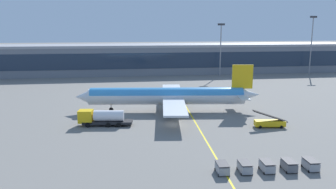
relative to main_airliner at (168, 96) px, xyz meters
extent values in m
plane|color=slate|center=(-0.20, -11.11, -3.74)|extent=(700.00, 700.00, 0.00)
cube|color=yellow|center=(4.50, -9.11, -3.74)|extent=(4.48, 79.91, 0.01)
cube|color=slate|center=(-9.42, 66.38, 1.86)|extent=(191.89, 17.08, 11.20)
cube|color=#1E2D42|center=(-9.42, 57.78, 2.42)|extent=(186.13, 0.16, 6.27)
cube|color=#99999E|center=(-9.42, 66.38, 7.96)|extent=(195.73, 17.42, 1.00)
cylinder|color=silver|center=(-0.29, 0.03, -0.14)|extent=(36.68, 8.03, 3.75)
cylinder|color=#388CD1|center=(-0.29, 0.03, 0.20)|extent=(35.94, 7.79, 3.60)
cone|color=silver|center=(-19.71, 2.34, -0.14)|extent=(4.14, 3.98, 3.56)
cone|color=silver|center=(19.32, -2.29, 0.24)|extent=(4.84, 3.69, 3.18)
cube|color=gold|center=(17.33, -2.06, 4.54)|extent=(4.88, 0.93, 5.62)
cube|color=silver|center=(16.39, -5.72, 0.42)|extent=(2.69, 6.19, 0.24)
cube|color=silver|center=(17.28, 1.72, 0.42)|extent=(2.69, 6.19, 0.24)
cube|color=silver|center=(0.07, -9.61, -0.42)|extent=(6.57, 15.79, 0.40)
cube|color=silver|center=(2.32, 9.33, -0.42)|extent=(6.57, 15.79, 0.40)
cylinder|color=#939399|center=(-0.59, -6.76, -1.75)|extent=(3.11, 2.39, 2.06)
cylinder|color=#939399|center=(1.00, 6.71, -1.75)|extent=(3.11, 2.39, 2.06)
cylinder|color=black|center=(-13.34, 1.58, -3.24)|extent=(1.04, 0.52, 1.00)
cylinder|color=slate|center=(-13.34, 1.58, -2.38)|extent=(0.20, 0.20, 1.73)
cylinder|color=black|center=(1.68, -1.90, -3.24)|extent=(1.04, 0.52, 1.00)
cylinder|color=slate|center=(1.68, -1.90, -2.38)|extent=(0.20, 0.20, 1.73)
cylinder|color=black|center=(2.08, 1.45, -3.24)|extent=(1.04, 0.52, 1.00)
cylinder|color=slate|center=(2.08, 1.45, -2.38)|extent=(0.20, 0.20, 1.73)
cube|color=#232326|center=(-13.77, -9.98, -2.99)|extent=(10.23, 3.68, 0.50)
cube|color=yellow|center=(-18.14, -9.45, -1.74)|extent=(3.08, 2.82, 2.50)
cube|color=black|center=(-19.39, -9.30, -1.24)|extent=(0.43, 2.30, 1.12)
cylinder|color=silver|center=(-13.50, -10.01, -1.64)|extent=(6.22, 2.90, 2.20)
cylinder|color=black|center=(-17.73, -10.70, -3.24)|extent=(1.03, 0.47, 1.00)
cylinder|color=black|center=(-17.44, -8.34, -3.24)|extent=(1.03, 0.47, 1.00)
cylinder|color=black|center=(-13.62, -11.19, -3.24)|extent=(1.03, 0.47, 1.00)
cylinder|color=black|center=(-13.33, -8.84, -3.24)|extent=(1.03, 0.47, 1.00)
cylinder|color=black|center=(-11.53, -11.45, -3.24)|extent=(1.03, 0.47, 1.00)
cylinder|color=black|center=(-11.25, -9.09, -3.24)|extent=(1.03, 0.47, 1.00)
cube|color=yellow|center=(18.50, -15.54, -2.89)|extent=(6.20, 2.69, 1.10)
cube|color=black|center=(18.50, -15.54, -1.44)|extent=(7.01, 2.25, 2.38)
cylinder|color=black|center=(20.70, -14.97, -3.44)|extent=(0.63, 0.33, 0.60)
cylinder|color=black|center=(20.46, -16.67, -3.44)|extent=(0.63, 0.33, 0.60)
cylinder|color=black|center=(16.53, -14.41, -3.44)|extent=(0.63, 0.33, 0.60)
cylinder|color=black|center=(16.30, -16.10, -3.44)|extent=(0.63, 0.33, 0.60)
cube|color=gray|center=(2.69, -35.47, -3.01)|extent=(1.60, 2.66, 1.10)
cube|color=#333338|center=(2.69, -35.47, -2.31)|extent=(1.64, 2.71, 0.10)
cylinder|color=black|center=(1.98, -34.40, -3.56)|extent=(0.13, 0.36, 0.36)
cylinder|color=black|center=(3.48, -34.46, -3.56)|extent=(0.13, 0.36, 0.36)
cylinder|color=black|center=(1.90, -36.48, -3.56)|extent=(0.13, 0.36, 0.36)
cylinder|color=black|center=(3.40, -36.54, -3.56)|extent=(0.13, 0.36, 0.36)
cube|color=gray|center=(5.89, -35.60, -3.01)|extent=(1.60, 2.66, 1.10)
cube|color=#333338|center=(5.89, -35.60, -2.31)|extent=(1.64, 2.71, 0.10)
cylinder|color=black|center=(5.18, -34.53, -3.56)|extent=(0.13, 0.36, 0.36)
cylinder|color=black|center=(6.68, -34.59, -3.56)|extent=(0.13, 0.36, 0.36)
cylinder|color=black|center=(5.09, -36.61, -3.56)|extent=(0.13, 0.36, 0.36)
cylinder|color=black|center=(6.59, -36.67, -3.56)|extent=(0.13, 0.36, 0.36)
cube|color=gray|center=(9.08, -35.73, -3.01)|extent=(1.60, 2.66, 1.10)
cube|color=#333338|center=(9.08, -35.73, -2.31)|extent=(1.64, 2.71, 0.10)
cylinder|color=black|center=(8.38, -34.66, -3.56)|extent=(0.13, 0.36, 0.36)
cylinder|color=black|center=(9.88, -34.72, -3.56)|extent=(0.13, 0.36, 0.36)
cylinder|color=black|center=(8.29, -36.74, -3.56)|extent=(0.13, 0.36, 0.36)
cylinder|color=black|center=(9.79, -36.80, -3.56)|extent=(0.13, 0.36, 0.36)
cube|color=#595B60|center=(12.28, -35.86, -3.01)|extent=(1.60, 2.66, 1.10)
cube|color=#333338|center=(12.28, -35.86, -2.31)|extent=(1.64, 2.71, 0.10)
cylinder|color=black|center=(11.57, -34.79, -3.56)|extent=(0.13, 0.36, 0.36)
cylinder|color=black|center=(13.07, -34.85, -3.56)|extent=(0.13, 0.36, 0.36)
cylinder|color=black|center=(11.49, -36.87, -3.56)|extent=(0.13, 0.36, 0.36)
cylinder|color=black|center=(12.99, -36.93, -3.56)|extent=(0.13, 0.36, 0.36)
cube|color=gray|center=(15.48, -35.99, -3.01)|extent=(1.60, 2.66, 1.10)
cube|color=#333338|center=(15.48, -35.99, -2.31)|extent=(1.64, 2.71, 0.10)
cylinder|color=black|center=(14.77, -34.92, -3.56)|extent=(0.13, 0.36, 0.36)
cylinder|color=black|center=(16.27, -34.98, -3.56)|extent=(0.13, 0.36, 0.36)
cylinder|color=black|center=(14.69, -37.00, -3.56)|extent=(0.13, 0.36, 0.36)
cylinder|color=black|center=(16.19, -37.06, -3.56)|extent=(0.13, 0.36, 0.36)
cylinder|color=gray|center=(66.96, 54.38, 7.74)|extent=(0.44, 0.44, 22.96)
cube|color=#333338|center=(66.96, 54.38, 19.62)|extent=(2.80, 0.50, 0.80)
cylinder|color=gray|center=(28.58, 54.38, 6.25)|extent=(0.44, 0.44, 19.98)
cube|color=#333338|center=(28.58, 54.38, 16.63)|extent=(2.80, 0.50, 0.80)
camera|label=1|loc=(-10.84, -78.58, 16.42)|focal=36.80mm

